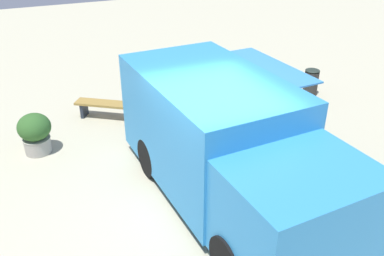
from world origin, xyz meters
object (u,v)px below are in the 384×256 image
(food_truck, at_px, (226,148))
(planter_flowering_far, at_px, (235,79))
(planter_flowering_side, at_px, (35,132))
(trash_bin, at_px, (311,82))
(plaza_bench, at_px, (108,106))

(food_truck, relative_size, planter_flowering_far, 7.61)
(planter_flowering_side, relative_size, trash_bin, 1.19)
(plaza_bench, xyz_separation_m, trash_bin, (5.91, -0.92, 0.06))
(planter_flowering_far, xyz_separation_m, trash_bin, (1.91, -1.21, 0.03))
(planter_flowering_far, xyz_separation_m, planter_flowering_side, (-5.91, -1.32, 0.14))
(planter_flowering_side, height_order, trash_bin, planter_flowering_side)
(food_truck, xyz_separation_m, trash_bin, (4.72, 3.32, -0.68))
(food_truck, height_order, plaza_bench, food_truck)
(trash_bin, bearing_deg, plaza_bench, 171.11)
(food_truck, xyz_separation_m, planter_flowering_far, (2.81, 4.53, -0.72))
(planter_flowering_far, height_order, trash_bin, trash_bin)
(food_truck, relative_size, planter_flowering_side, 5.73)
(planter_flowering_far, bearing_deg, food_truck, -121.79)
(trash_bin, bearing_deg, planter_flowering_far, 147.57)
(plaza_bench, bearing_deg, planter_flowering_side, -151.66)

